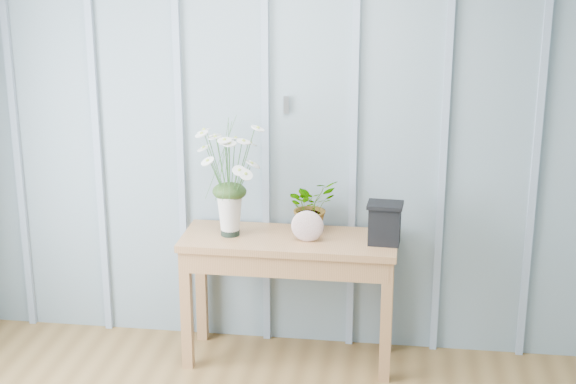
# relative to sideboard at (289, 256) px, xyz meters

# --- Properties ---
(room_shell) EXTENTS (4.00, 4.50, 2.50)m
(room_shell) POSITION_rel_sideboard_xyz_m (0.08, -1.08, 1.35)
(room_shell) COLOR gray
(room_shell) RESTS_ON ground
(sideboard) EXTENTS (1.20, 0.45, 0.75)m
(sideboard) POSITION_rel_sideboard_xyz_m (0.00, 0.00, 0.00)
(sideboard) COLOR #98673D
(sideboard) RESTS_ON ground
(daisy_vase) EXTENTS (0.47, 0.36, 0.66)m
(daisy_vase) POSITION_rel_sideboard_xyz_m (-0.33, -0.01, 0.53)
(daisy_vase) COLOR black
(daisy_vase) RESTS_ON sideboard
(spider_plant) EXTENTS (0.37, 0.36, 0.31)m
(spider_plant) POSITION_rel_sideboard_xyz_m (0.11, 0.11, 0.27)
(spider_plant) COLOR #1F3714
(spider_plant) RESTS_ON sideboard
(felt_disc_vessel) EXTENTS (0.18, 0.05, 0.18)m
(felt_disc_vessel) POSITION_rel_sideboard_xyz_m (0.11, -0.05, 0.20)
(felt_disc_vessel) COLOR #8B5259
(felt_disc_vessel) RESTS_ON sideboard
(carved_box) EXTENTS (0.20, 0.16, 0.23)m
(carved_box) POSITION_rel_sideboard_xyz_m (0.53, -0.02, 0.23)
(carved_box) COLOR black
(carved_box) RESTS_ON sideboard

